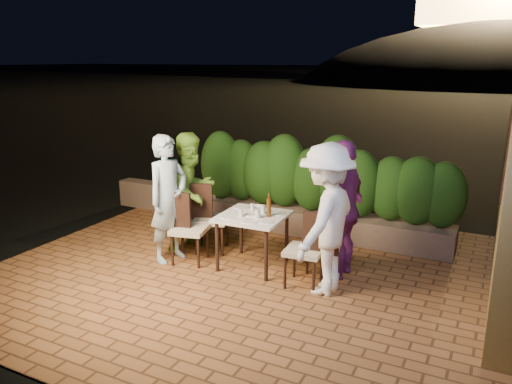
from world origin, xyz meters
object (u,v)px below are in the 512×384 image
Objects in this scene: chair_left_back at (211,218)px; chair_right_back at (320,238)px; diner_green at (192,192)px; diner_white at (326,219)px; parapet_lamp at (182,183)px; chair_right_front at (304,249)px; diner_blue at (169,199)px; diner_purple at (343,209)px; bowl at (258,207)px; beer_bottle at (269,205)px; chair_left_front at (189,228)px; dining_table at (253,241)px.

chair_left_back reaches higher than chair_right_back.
diner_green is 0.95× the size of diner_white.
parapet_lamp is (-3.19, 1.32, 0.12)m from chair_right_back.
chair_right_front is at bearing -36.53° from chair_left_back.
diner_blue is at bearing -59.38° from parapet_lamp.
chair_right_back is 0.48× the size of diner_white.
bowl is at bearing -84.90° from diner_purple.
beer_bottle is at bearing -41.72° from bowl.
diner_white is at bearing -13.81° from chair_left_front.
dining_table is 0.58m from beer_bottle.
chair_right_front is at bearing -75.03° from diner_blue.
diner_white reaches higher than chair_left_back.
chair_left_back is at bearing -18.94° from diner_blue.
beer_bottle is at bearing -103.99° from diner_white.
diner_green is at bearing 168.47° from dining_table.
diner_white reaches higher than bowl.
diner_blue is (-1.40, -0.34, -0.01)m from beer_bottle.
dining_table is 0.51m from bowl.
diner_purple is at bearing 13.79° from dining_table.
diner_purple is (0.31, -0.03, 0.47)m from chair_right_back.
bowl reaches higher than dining_table.
chair_left_front is at bearing -164.75° from beer_bottle.
bowl reaches higher than parapet_lamp.
bowl is 1.36m from diner_white.
beer_bottle is 0.36× the size of chair_right_back.
parapet_lamp is at bearing 53.10° from diner_green.
chair_left_front is at bearing -85.29° from diner_white.
diner_white is (2.01, -0.02, 0.43)m from chair_left_front.
beer_bottle is 0.18× the size of diner_purple.
diner_blue reaches higher than diner_green.
chair_right_front is at bearing -91.09° from diner_white.
diner_white is (2.28, -0.51, 0.05)m from diner_green.
chair_left_front is (-0.79, -0.57, -0.26)m from bowl.
chair_left_front is 0.98× the size of chair_left_back.
chair_right_back is (0.64, 0.28, -0.46)m from beer_bottle.
diner_green is at bearing -49.90° from parapet_lamp.
chair_right_back is at bearing -74.62° from diner_green.
chair_left_front is at bearing -138.35° from diner_green.
diner_blue is at bearing -166.13° from beer_bottle.
chair_left_front is at bearing -4.17° from chair_right_front.
chair_left_front reaches higher than bowl.
diner_purple reaches higher than chair_left_front.
parapet_lamp is at bearing -45.74° from chair_right_back.
diner_green is at bearing 171.88° from beer_bottle.
chair_right_front is 7.05× the size of parapet_lamp.
diner_blue is 2.31m from diner_white.
dining_table is at bearing -3.18° from chair_right_back.
chair_right_back is (1.73, 0.58, -0.06)m from chair_left_front.
bowl is 0.16× the size of chair_left_front.
diner_blue is 2.42m from diner_purple.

